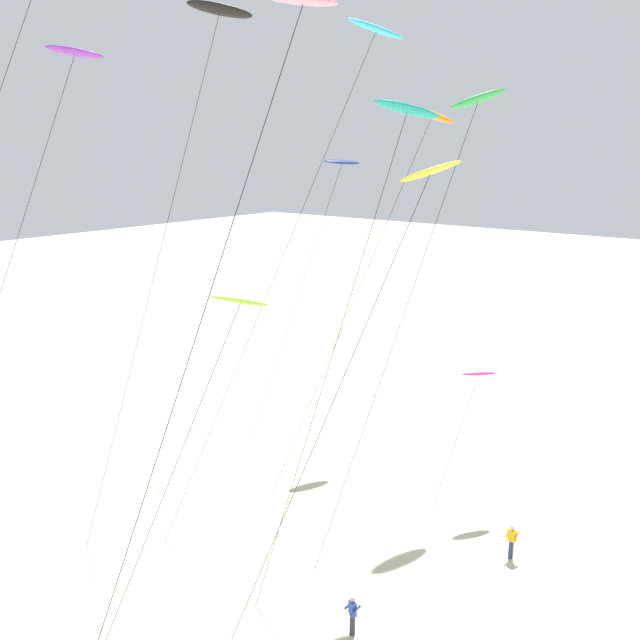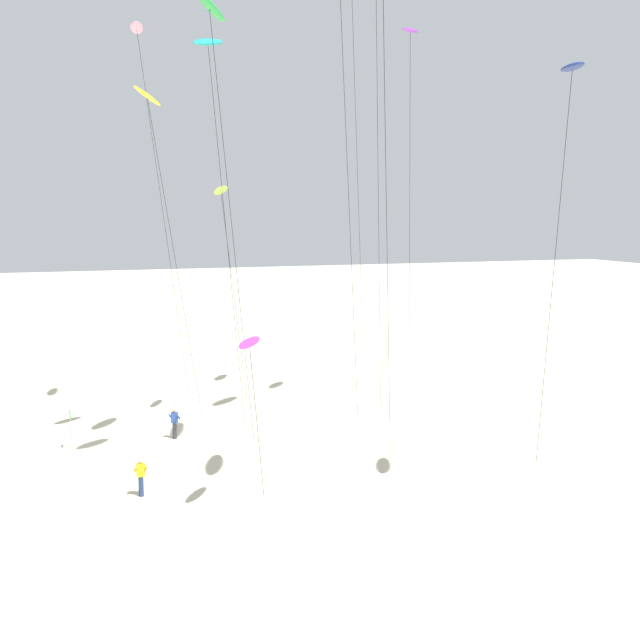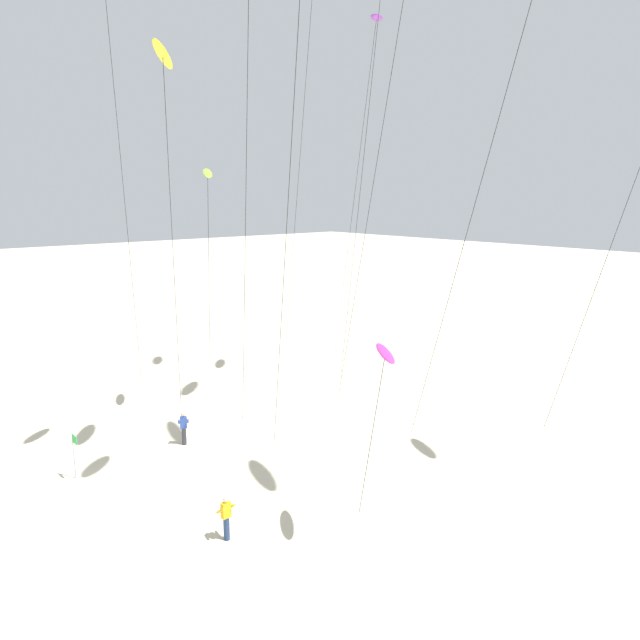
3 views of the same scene
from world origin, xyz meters
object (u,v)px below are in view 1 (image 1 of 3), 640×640
Objects in this scene: kite_navy at (341,165)px; kite_flyer_middle at (353,615)px; kite_green at (476,105)px; kite_cyan at (374,34)px; kite_orange at (431,117)px; kite_lime at (237,311)px; kite_teal at (405,115)px; kite_purple at (72,61)px; kite_black at (218,15)px; kite_flyer_nearest at (512,541)px; kite_yellow at (426,182)px; kite_magenta at (479,375)px; kite_pink at (298,15)px.

kite_navy is 10.70× the size of kite_flyer_middle.
kite_navy is (7.17, 12.33, -2.79)m from kite_green.
kite_orange is at bearing -2.32° from kite_cyan.
kite_lime is 10.07m from kite_teal.
kite_purple is at bearing 114.22° from kite_teal.
kite_black reaches higher than kite_orange.
kite_black reaches higher than kite_cyan.
kite_purple is 13.63× the size of kite_flyer_nearest.
kite_black reaches higher than kite_lime.
kite_orange is 0.99× the size of kite_green.
kite_flyer_nearest and kite_flyer_middle have the same top height.
kite_cyan reaches higher than kite_yellow.
kite_black is at bearing 47.81° from kite_lime.
kite_cyan is (11.88, 2.46, 10.56)m from kite_lime.
kite_navy reaches higher than kite_lime.
kite_magenta is 4.39× the size of kite_flyer_middle.
kite_cyan reaches higher than kite_teal.
kite_purple is (-17.36, 1.46, 4.59)m from kite_navy.
kite_lime is at bearing 171.08° from kite_magenta.
kite_black is 6.52m from kite_purple.
kite_black is (-5.56, 9.66, 3.78)m from kite_green.
kite_navy is 0.74× the size of kite_cyan.
kite_black is (-12.73, -2.67, 6.58)m from kite_navy.
kite_pink is (-1.59, -4.17, 8.70)m from kite_lime.
kite_purple is at bearing 119.50° from kite_flyer_nearest.
kite_black is (1.37, 11.24, 6.70)m from kite_yellow.
kite_yellow reaches higher than kite_flyer_nearest.
kite_purple is at bearing 138.31° from kite_black.
kite_purple is (1.42, 10.81, 9.00)m from kite_lime.
kite_flyer_middle is (-16.33, -12.68, -16.52)m from kite_navy.
kite_black is 1.02× the size of kite_cyan.
kite_magenta is at bearing -44.10° from kite_purple.
kite_pink is 13.33× the size of kite_flyer_middle.
kite_orange is 0.94× the size of kite_pink.
kite_green is at bearing -53.52° from kite_purple.
kite_teal is 12.21× the size of kite_flyer_middle.
kite_pink is at bearing 176.42° from kite_yellow.
kite_cyan is at bearing 84.54° from kite_flyer_nearest.
kite_orange is 7.75m from kite_navy.
kite_magenta is at bearing -1.59° from kite_teal.
kite_teal is at bearing -16.45° from kite_lime.
kite_yellow is at bearing -3.58° from kite_pink.
kite_orange is at bearing 18.88° from kite_pink.
kite_purple reaches higher than kite_yellow.
kite_navy is at bearing 44.96° from kite_cyan.
kite_cyan is (0.27, 5.44, 3.36)m from kite_green.
kite_pink is (-16.60, -1.82, 14.67)m from kite_magenta.
kite_orange is at bearing 43.22° from kite_green.
kite_black is 25.43m from kite_flyer_middle.
kite_black reaches higher than kite_teal.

